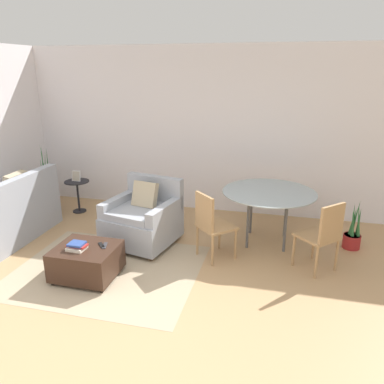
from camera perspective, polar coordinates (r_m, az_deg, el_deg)
The scene contains 15 objects.
ground_plane at distance 3.93m, azimuth -8.97°, elevation -19.19°, with size 20.00×20.00×0.00m, color tan.
wall_back at distance 6.35m, azimuth 1.94°, elevation 9.24°, with size 12.00×0.06×2.75m.
area_rug at distance 4.85m, azimuth -12.73°, elevation -11.47°, with size 2.23×1.83×0.01m.
armchair at distance 5.32m, azimuth -7.45°, elevation -4.09°, with size 1.04×1.05×0.91m.
ottoman at distance 4.67m, azimuth -15.74°, elevation -10.02°, with size 0.71×0.62×0.39m.
book_stack at distance 4.56m, azimuth -17.15°, elevation -7.90°, with size 0.24×0.18×0.08m.
tv_remote_primary at distance 4.59m, azimuth -13.65°, elevation -7.87°, with size 0.13×0.14×0.01m.
tv_remote_secondary at distance 4.57m, azimuth -13.14°, elevation -7.95°, with size 0.09×0.16×0.01m.
potted_plant at distance 7.00m, azimuth -21.06°, elevation -0.38°, with size 0.34×0.34×1.17m.
side_table at distance 6.71m, azimuth -17.04°, elevation 0.26°, with size 0.41×0.41×0.55m.
picture_frame at distance 6.64m, azimuth -17.24°, elevation 2.34°, with size 0.16×0.07×0.18m.
dining_table at distance 5.29m, azimuth 11.64°, elevation -0.63°, with size 1.29×1.29×0.76m.
dining_chair_near_left at distance 4.79m, azimuth 2.90°, elevation -4.57°, with size 0.59×0.59×0.90m.
dining_chair_near_right at distance 4.75m, azimuth 19.37°, elevation -5.86°, with size 0.59×0.59×0.90m.
potted_plant_small at distance 5.64m, azimuth 23.29°, elevation -5.99°, with size 0.24×0.24×0.71m.
Camera 1 is at (1.30, -2.84, 2.38)m, focal length 35.00 mm.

